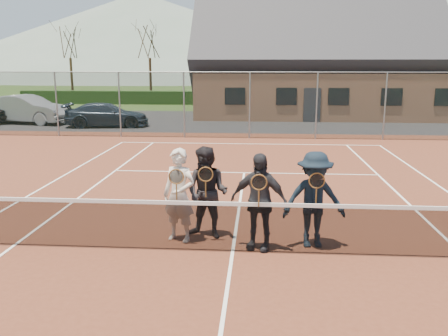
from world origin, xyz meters
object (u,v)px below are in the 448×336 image
at_px(player_b, 207,193).
at_px(player_c, 259,202).
at_px(clubhouse, 315,54).
at_px(player_d, 314,200).
at_px(player_a, 179,195).
at_px(car_c, 107,115).
at_px(car_b, 27,109).
at_px(tennis_net, 233,225).

height_order(player_b, player_c, same).
bearing_deg(player_b, clubhouse, 78.95).
bearing_deg(clubhouse, player_d, -96.11).
bearing_deg(player_a, player_b, 23.75).
bearing_deg(player_c, car_c, 116.10).
bearing_deg(player_b, car_b, 125.15).
bearing_deg(player_b, player_c, -28.19).
relative_size(player_b, player_c, 1.00).
height_order(car_c, player_d, player_d).
height_order(car_c, player_c, player_c).
distance_m(player_b, player_d, 2.04).
xyz_separation_m(tennis_net, player_d, (1.47, 0.41, 0.38)).
bearing_deg(player_a, player_d, -2.57).
xyz_separation_m(car_b, player_d, (14.27, -17.75, 0.11)).
height_order(tennis_net, player_a, player_a).
xyz_separation_m(clubhouse, player_b, (-4.54, -23.25, -3.07)).
relative_size(tennis_net, player_d, 6.49).
height_order(car_b, player_a, player_a).
bearing_deg(car_b, tennis_net, -134.00).
bearing_deg(player_d, player_c, -169.20).
bearing_deg(player_d, car_c, 119.10).
relative_size(clubhouse, player_d, 8.67).
distance_m(clubhouse, player_d, 23.92).
height_order(clubhouse, player_d, clubhouse).
bearing_deg(car_b, player_a, -135.51).
relative_size(player_a, player_d, 1.00).
bearing_deg(tennis_net, player_d, 15.52).
xyz_separation_m(tennis_net, player_a, (-1.05, 0.52, 0.38)).
height_order(clubhouse, player_b, clubhouse).
bearing_deg(player_a, tennis_net, -26.45).
xyz_separation_m(car_c, player_c, (8.27, -16.89, 0.28)).
xyz_separation_m(player_a, player_d, (2.53, -0.11, -0.00)).
xyz_separation_m(car_c, player_b, (7.28, -16.35, 0.27)).
bearing_deg(player_b, car_c, 113.99).
bearing_deg(tennis_net, clubhouse, 80.54).
relative_size(player_c, player_d, 1.00).
xyz_separation_m(player_c, player_d, (1.02, 0.19, -0.00)).
bearing_deg(clubhouse, car_b, -160.84).
xyz_separation_m(clubhouse, player_c, (-3.54, -23.78, -3.07)).
relative_size(car_b, player_d, 2.73).
height_order(car_b, car_c, car_b).
bearing_deg(player_c, player_d, 10.80).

